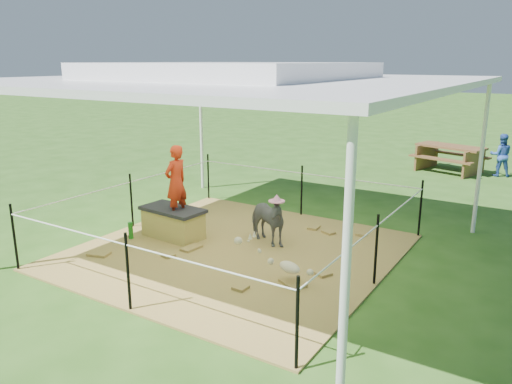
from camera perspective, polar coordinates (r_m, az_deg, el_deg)
The scene contains 13 objects.
ground at distance 7.93m, azimuth -2.32°, elevation -6.90°, with size 90.00×90.00×0.00m, color #2D5919.
hay_patch at distance 7.92m, azimuth -2.32°, elevation -6.79°, with size 4.60×4.60×0.03m, color brown.
canopy_tent at distance 7.37m, azimuth -2.54°, elevation 12.95°, with size 6.30×6.30×2.90m.
rope_fence at distance 7.71m, azimuth -2.37°, elevation -2.45°, with size 4.54×4.54×1.00m.
straw_bale at distance 8.55m, azimuth -9.43°, elevation -3.62°, with size 1.02×0.51×0.45m, color #B39A41.
dark_cloth at distance 8.47m, azimuth -9.51°, elevation -1.98°, with size 1.09×0.57×0.06m, color black.
woman at distance 8.26m, azimuth -9.16°, elevation 1.79°, with size 0.45×0.29×1.23m, color red.
green_bottle at distance 8.63m, azimuth -14.14°, elevation -4.29°, with size 0.08×0.08×0.28m, color #1B7419.
pony at distance 8.08m, azimuth 1.06°, elevation -3.17°, with size 0.44×0.96×0.81m, color #48484C.
pink_hat at distance 7.95m, azimuth 1.07°, elevation 0.00°, with size 0.25×0.25×0.12m, color pink.
foal at distance 6.72m, azimuth 3.88°, elevation -8.35°, with size 0.94×0.52×0.52m, color beige, non-canonical shape.
picnic_table_near at distance 14.50m, azimuth 21.24°, elevation 3.57°, with size 1.72×1.24×0.72m, color #56301D.
distant_person at distance 14.42m, azimuth 26.19°, elevation 3.81°, with size 0.54×0.42×1.11m, color #2F56B1.
Camera 1 is at (4.18, -6.06, 2.93)m, focal length 35.00 mm.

